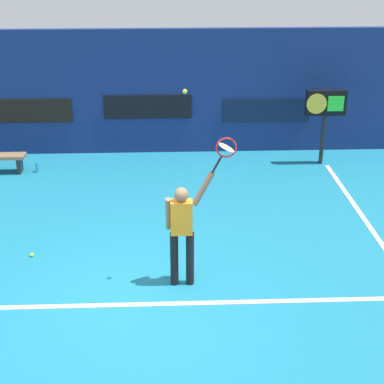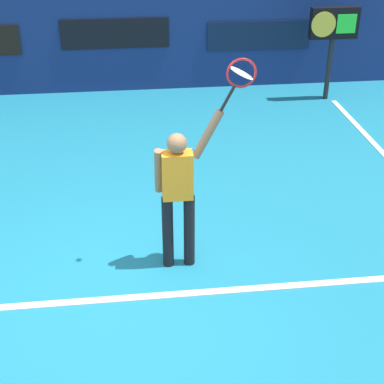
# 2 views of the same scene
# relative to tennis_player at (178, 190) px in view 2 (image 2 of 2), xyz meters

# --- Properties ---
(ground_plane) EXTENTS (18.00, 18.00, 0.00)m
(ground_plane) POSITION_rel_tennis_player_xyz_m (-0.70, -0.39, -1.01)
(ground_plane) COLOR teal
(back_wall) EXTENTS (18.00, 0.20, 3.12)m
(back_wall) POSITION_rel_tennis_player_xyz_m (-0.70, 6.37, 0.55)
(back_wall) COLOR navy
(back_wall) RESTS_ON ground_plane
(sponsor_banner_center) EXTENTS (2.20, 0.03, 0.60)m
(sponsor_banner_center) POSITION_rel_tennis_player_xyz_m (-0.70, 6.25, 0.21)
(sponsor_banner_center) COLOR black
(sponsor_banner_starboard) EXTENTS (2.20, 0.03, 0.60)m
(sponsor_banner_starboard) POSITION_rel_tennis_player_xyz_m (2.30, 6.25, 0.08)
(sponsor_banner_starboard) COLOR #0C1933
(court_baseline) EXTENTS (10.00, 0.10, 0.01)m
(court_baseline) POSITION_rel_tennis_player_xyz_m (-0.70, -0.58, -1.00)
(court_baseline) COLOR white
(court_baseline) RESTS_ON ground_plane
(tennis_player) EXTENTS (0.75, 0.31, 1.95)m
(tennis_player) POSITION_rel_tennis_player_xyz_m (0.00, 0.00, 0.00)
(tennis_player) COLOR black
(tennis_player) RESTS_ON ground_plane
(tennis_racket) EXTENTS (0.43, 0.27, 0.62)m
(tennis_racket) POSITION_rel_tennis_player_xyz_m (0.64, -0.00, 1.28)
(tennis_racket) COLOR black
(scoreboard_clock) EXTENTS (0.96, 0.20, 1.84)m
(scoreboard_clock) POSITION_rel_tennis_player_xyz_m (3.54, 5.28, 0.44)
(scoreboard_clock) COLOR black
(scoreboard_clock) RESTS_ON ground_plane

